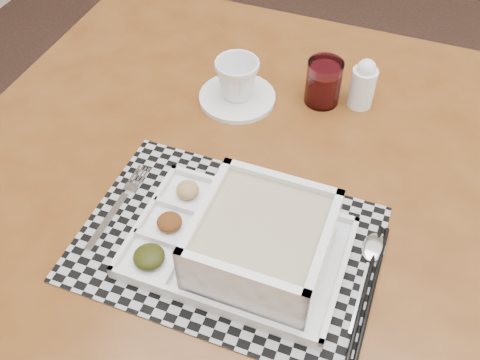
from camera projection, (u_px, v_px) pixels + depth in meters
name	position (u px, v px, depth m)	size (l,w,h in m)	color
floor	(454.00, 335.00, 1.61)	(5.00, 5.00, 0.00)	black
dining_table	(252.00, 224.00, 0.95)	(1.16, 1.16, 0.83)	#552C0F
placemat	(227.00, 243.00, 0.82)	(0.45, 0.32, 0.00)	#9F9FA6
serving_tray	(254.00, 244.00, 0.77)	(0.33, 0.23, 0.10)	white
fork	(120.00, 204.00, 0.87)	(0.02, 0.19, 0.00)	silver
spoon	(372.00, 255.00, 0.80)	(0.04, 0.18, 0.01)	silver
chopsticks	(368.00, 292.00, 0.76)	(0.03, 0.24, 0.01)	black
saucer	(237.00, 97.00, 1.05)	(0.15, 0.15, 0.01)	white
cup	(237.00, 79.00, 1.01)	(0.09, 0.09, 0.08)	white
juice_glass	(323.00, 84.00, 1.02)	(0.07, 0.07, 0.09)	white
creamer_bottle	(363.00, 84.00, 1.01)	(0.05, 0.05, 0.10)	white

